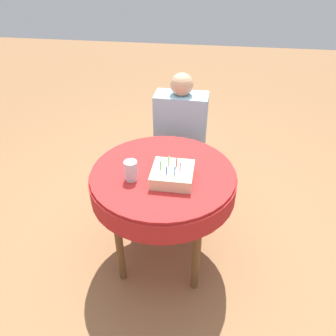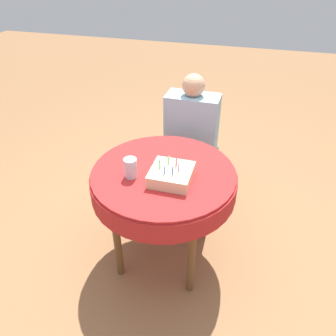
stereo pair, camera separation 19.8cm
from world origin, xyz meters
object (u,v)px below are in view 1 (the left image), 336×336
person (180,131)px  birthday_cake (173,174)px  drinking_glass (131,170)px  chair (181,148)px

person → birthday_cake: size_ratio=4.67×
drinking_glass → chair: bearing=76.8°
birthday_cake → drinking_glass: size_ratio=1.97×
person → birthday_cake: 0.77m
person → chair: bearing=90.0°
chair → person: (-0.00, -0.09, 0.22)m
chair → drinking_glass: bearing=-102.1°
person → drinking_glass: person is taller
chair → person: bearing=-90.0°
birthday_cake → person: bearing=93.0°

